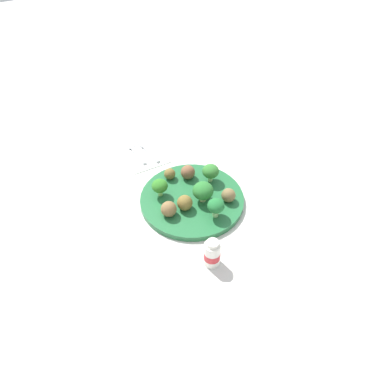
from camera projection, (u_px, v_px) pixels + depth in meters
The scene contains 15 objects.
ground_plane at pixel (192, 202), 1.02m from camera, with size 4.00×4.00×0.00m, color beige.
plate at pixel (192, 199), 1.02m from camera, with size 0.28×0.28×0.02m, color #236638.
broccoli_floret_back_left at pixel (216, 206), 0.94m from camera, with size 0.04×0.04×0.05m.
broccoli_floret_front_left at pixel (211, 171), 1.04m from camera, with size 0.05×0.05×0.05m.
broccoli_floret_mid_right at pixel (203, 191), 0.98m from camera, with size 0.06×0.06×0.06m.
broccoli_floret_near_rim at pixel (160, 186), 0.99m from camera, with size 0.04×0.04×0.05m.
meatball_mid_right at pixel (188, 172), 1.05m from camera, with size 0.04×0.04×0.04m, color brown.
meatball_near_rim at pixel (185, 203), 0.97m from camera, with size 0.04×0.04×0.04m, color brown.
meatball_front_left at pixel (169, 209), 0.95m from camera, with size 0.04×0.04×0.04m, color brown.
meatball_front_right at pixel (170, 174), 1.06m from camera, with size 0.03×0.03×0.03m, color brown.
meatball_mid_left at pixel (228, 195), 0.99m from camera, with size 0.04×0.04×0.04m, color brown.
napkin at pixel (142, 152), 1.17m from camera, with size 0.17×0.12×0.01m, color white.
fork at pixel (135, 151), 1.17m from camera, with size 0.12×0.02×0.01m.
knife at pixel (146, 148), 1.18m from camera, with size 0.15×0.03×0.01m.
yogurt_bottle at pixel (212, 254), 0.85m from camera, with size 0.04×0.04×0.08m.
Camera 1 is at (-0.63, 0.34, 0.73)m, focal length 35.14 mm.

